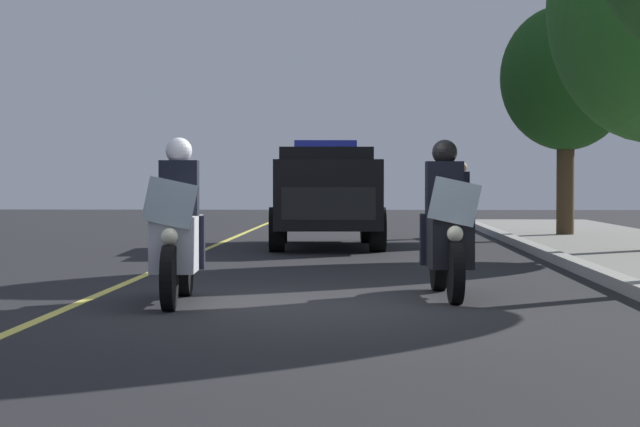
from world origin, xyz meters
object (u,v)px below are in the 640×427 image
at_px(police_motorcycle_lead_left, 177,235).
at_px(cyclist_background, 462,200).
at_px(tree_behind_suv, 566,79).
at_px(police_motorcycle_lead_right, 446,233).
at_px(police_suv, 326,191).

xyz_separation_m(police_motorcycle_lead_left, cyclist_background, (-14.23, 4.11, 0.14)).
distance_m(police_motorcycle_lead_left, tree_behind_suv, 15.39).
relative_size(police_motorcycle_lead_left, police_motorcycle_lead_right, 1.00).
distance_m(police_motorcycle_lead_right, tree_behind_suv, 13.77).
xyz_separation_m(police_motorcycle_lead_right, police_suv, (-9.67, -1.65, 0.37)).
xyz_separation_m(police_motorcycle_lead_left, police_suv, (-10.40, 1.18, 0.37)).
bearing_deg(tree_behind_suv, police_motorcycle_lead_left, -24.69).
bearing_deg(police_motorcycle_lead_right, police_suv, -170.31).
relative_size(police_suv, tree_behind_suv, 1.00).
relative_size(police_motorcycle_lead_left, cyclist_background, 1.22).
relative_size(police_suv, cyclist_background, 2.84).
height_order(cyclist_background, tree_behind_suv, tree_behind_suv).
relative_size(cyclist_background, tree_behind_suv, 0.35).
bearing_deg(cyclist_background, police_motorcycle_lead_right, -5.40).
bearing_deg(cyclist_background, police_motorcycle_lead_left, -16.09).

